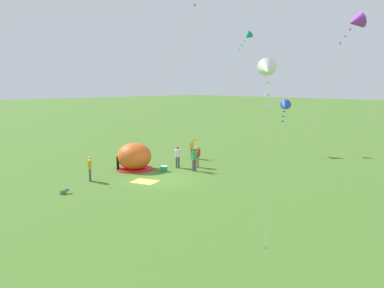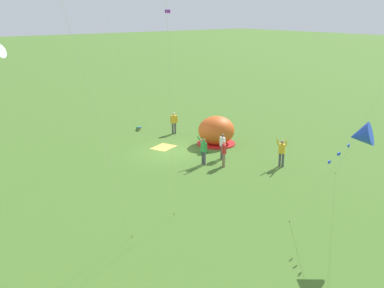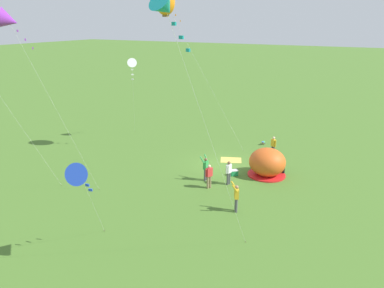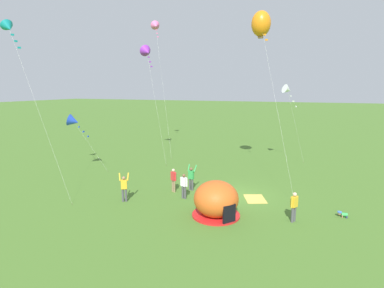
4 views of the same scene
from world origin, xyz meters
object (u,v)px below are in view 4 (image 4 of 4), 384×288
object	(u,v)px
person_far_back	(294,205)
kite_purple	(147,52)
kite_pink	(156,26)
person_flying_kite	(124,187)
person_with_toddler	(191,177)
kite_teal	(9,28)
popup_tent	(216,200)
kite_white	(288,90)
kite_orange	(261,24)
cooler_box	(208,197)
person_near_tent	(184,185)
kite_blue	(74,121)
person_center_field	(173,179)
toddler_crawling	(343,214)

from	to	relation	value
person_far_back	kite_purple	size ratio (longest dim) A/B	0.15
kite_pink	person_flying_kite	bearing A→B (deg)	-159.15
kite_purple	person_with_toddler	bearing A→B (deg)	-135.64
kite_teal	person_far_back	bearing A→B (deg)	-86.05
popup_tent	kite_white	size ratio (longest dim) A/B	0.36
kite_orange	cooler_box	bearing A→B (deg)	164.34
cooler_box	kite_purple	world-z (taller)	kite_purple
person_near_tent	kite_teal	bearing A→B (deg)	101.51
kite_white	kite_blue	bearing A→B (deg)	119.49
kite_purple	kite_white	distance (m)	14.39
person_with_toddler	person_center_field	xyz separation A→B (m)	(-0.78, 1.06, -0.03)
person_center_field	person_far_back	bearing A→B (deg)	-103.79
kite_purple	kite_white	xyz separation A→B (m)	(2.09, -13.72, -3.79)
person_far_back	kite_orange	world-z (taller)	kite_orange
person_with_toddler	kite_white	size ratio (longest dim) A/B	0.24
kite_orange	kite_teal	world-z (taller)	kite_orange
popup_tent	kite_orange	world-z (taller)	kite_orange
toddler_crawling	kite_pink	distance (m)	28.74
kite_white	person_center_field	bearing A→B (deg)	148.78
person_flying_kite	kite_orange	bearing A→B (deg)	-37.84
person_near_tent	kite_teal	distance (m)	15.93
person_with_toddler	person_near_tent	distance (m)	1.73
kite_pink	kite_teal	bearing A→B (deg)	174.59
cooler_box	kite_pink	distance (m)	24.08
person_with_toddler	kite_purple	world-z (taller)	kite_purple
person_far_back	person_center_field	distance (m)	8.55
person_center_field	kite_white	xyz separation A→B (m)	(11.11, -6.73, 6.24)
person_flying_kite	kite_blue	xyz separation A→B (m)	(4.42, 7.92, 3.55)
kite_blue	kite_white	bearing A→B (deg)	-60.51
kite_purple	kite_pink	xyz separation A→B (m)	(5.59, 1.89, 3.63)
cooler_box	toddler_crawling	xyz separation A→B (m)	(0.35, -8.09, -0.04)
toddler_crawling	person_far_back	size ratio (longest dim) A/B	0.32
cooler_box	person_near_tent	world-z (taller)	person_near_tent
person_far_back	kite_blue	size ratio (longest dim) A/B	0.33
kite_orange	kite_purple	bearing A→B (deg)	76.54
kite_purple	person_far_back	bearing A→B (deg)	-125.85
toddler_crawling	kite_white	xyz separation A→B (m)	(11.47, 4.22, 7.03)
cooler_box	person_with_toddler	distance (m)	2.47
person_center_field	kite_teal	world-z (taller)	kite_teal
kite_orange	kite_blue	bearing A→B (deg)	107.23
kite_white	kite_pink	size ratio (longest dim) A/B	0.51
person_center_field	kite_pink	xyz separation A→B (m)	(14.60, 8.89, 13.66)
popup_tent	person_far_back	size ratio (longest dim) A/B	1.63
popup_tent	kite_teal	bearing A→B (deg)	91.99
kite_white	person_flying_kite	bearing A→B (deg)	147.30
person_flying_kite	person_near_tent	xyz separation A→B (m)	(1.92, -3.44, -0.03)
cooler_box	kite_blue	world-z (taller)	kite_blue
person_far_back	person_center_field	bearing A→B (deg)	76.21
popup_tent	kite_teal	world-z (taller)	kite_teal
kite_teal	cooler_box	bearing A→B (deg)	-78.92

